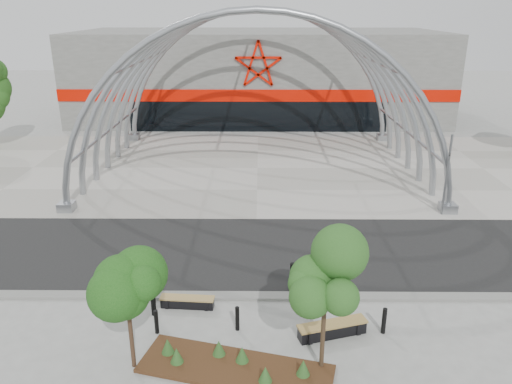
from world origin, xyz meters
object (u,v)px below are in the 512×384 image
(street_tree_1, at_px, (326,286))
(bench_1, at_px, (332,329))
(bollard_2, at_px, (237,319))
(signal_pole, at_px, (447,174))
(street_tree_0, at_px, (126,283))
(bench_0, at_px, (187,302))

(street_tree_1, bearing_deg, bench_1, 71.36)
(bench_1, relative_size, bollard_2, 2.72)
(signal_pole, xyz_separation_m, street_tree_0, (-13.18, -11.73, 0.63))
(street_tree_1, distance_m, bench_0, 6.05)
(signal_pole, xyz_separation_m, bench_0, (-12.00, -8.59, -2.03))
(signal_pole, height_order, street_tree_1, signal_pole)
(street_tree_0, bearing_deg, bench_1, 13.92)
(signal_pole, relative_size, street_tree_0, 1.07)
(street_tree_1, height_order, bollard_2, street_tree_1)
(bench_1, distance_m, bollard_2, 3.13)
(street_tree_0, relative_size, bench_1, 1.67)
(signal_pole, bearing_deg, street_tree_1, -122.72)
(bench_1, bearing_deg, bollard_2, 174.64)
(signal_pole, bearing_deg, bench_1, -124.59)
(bench_0, bearing_deg, signal_pole, 35.60)
(signal_pole, relative_size, bench_0, 2.17)
(bollard_2, bearing_deg, street_tree_1, -36.03)
(street_tree_1, height_order, bench_0, street_tree_1)
(bollard_2, bearing_deg, street_tree_0, -149.09)
(signal_pole, distance_m, bench_0, 14.90)
(street_tree_0, height_order, bench_0, street_tree_0)
(bench_0, bearing_deg, street_tree_0, -110.57)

